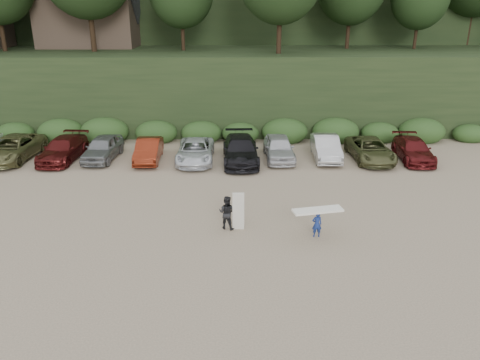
{
  "coord_description": "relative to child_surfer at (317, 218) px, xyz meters",
  "views": [
    {
      "loc": [
        0.71,
        -18.98,
        9.71
      ],
      "look_at": [
        0.84,
        3.0,
        1.3
      ],
      "focal_mm": 35.0,
      "sensor_mm": 36.0,
      "label": 1
    }
  ],
  "objects": [
    {
      "name": "parked_cars",
      "position": [
        -7.9,
        10.72,
        -0.15
      ],
      "size": [
        33.62,
        6.17,
        1.59
      ],
      "color": "silver",
      "rests_on": "ground"
    },
    {
      "name": "child_surfer",
      "position": [
        0.0,
        0.0,
        0.0
      ],
      "size": [
        2.27,
        1.06,
        1.32
      ],
      "color": "navy",
      "rests_on": "ground"
    },
    {
      "name": "adult_surfer",
      "position": [
        -3.91,
        0.82,
        -0.09
      ],
      "size": [
        1.25,
        0.82,
        1.86
      ],
      "color": "black",
      "rests_on": "ground"
    },
    {
      "name": "ground",
      "position": [
        -4.19,
        0.61,
        -0.9
      ],
      "size": [
        120.0,
        120.0,
        0.0
      ],
      "primitive_type": "plane",
      "color": "tan",
      "rests_on": "ground"
    }
  ]
}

